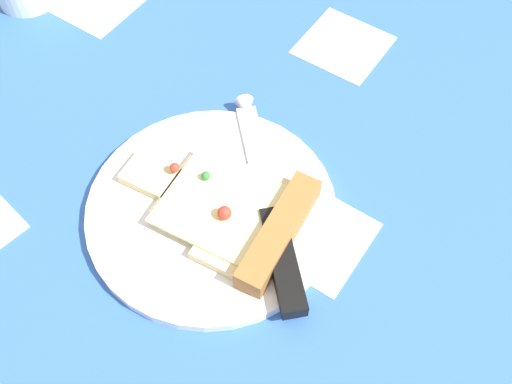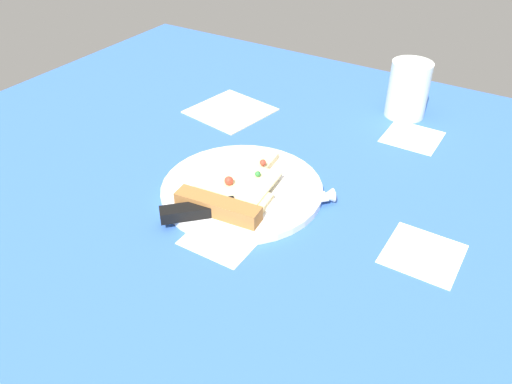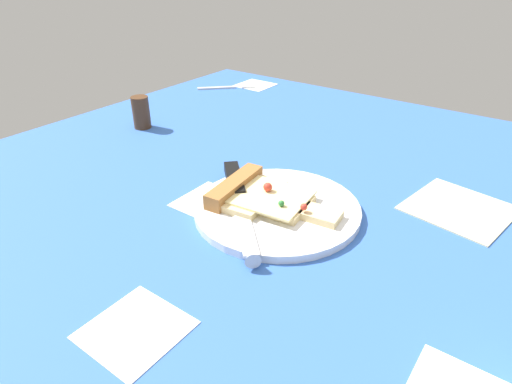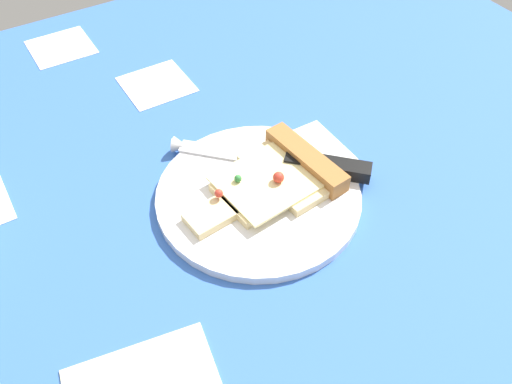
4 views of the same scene
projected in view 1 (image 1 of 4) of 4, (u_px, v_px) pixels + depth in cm
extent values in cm
cube|color=#3360B7|center=(207.00, 262.00, 56.08)|extent=(112.52, 112.52, 3.00)
cube|color=white|center=(316.00, 237.00, 55.94)|extent=(9.00, 9.00, 0.20)
cube|color=white|center=(98.00, 4.00, 73.20)|extent=(9.00, 9.00, 0.20)
cube|color=white|center=(343.00, 46.00, 69.30)|extent=(9.00, 9.00, 0.20)
cylinder|color=silver|center=(212.00, 210.00, 56.73)|extent=(23.22, 23.22, 1.10)
cube|color=beige|center=(249.00, 222.00, 54.82)|extent=(7.13, 11.57, 1.00)
cube|color=beige|center=(197.00, 197.00, 56.23)|extent=(6.33, 7.75, 1.00)
cube|color=beige|center=(151.00, 176.00, 57.51)|extent=(5.55, 4.13, 1.00)
cube|color=#F2E099|center=(220.00, 205.00, 55.05)|extent=(10.92, 10.21, 0.30)
cube|color=#9E6633|center=(279.00, 232.00, 53.55)|extent=(3.86, 12.21, 2.20)
sphere|color=red|center=(229.00, 215.00, 53.52)|extent=(1.27, 1.27, 1.27)
sphere|color=red|center=(175.00, 168.00, 56.51)|extent=(0.94, 0.94, 0.94)
sphere|color=#2D7A38|center=(206.00, 176.00, 56.07)|extent=(0.85, 0.85, 0.85)
cube|color=silver|center=(257.00, 154.00, 59.34)|extent=(9.90, 9.90, 0.30)
cone|color=silver|center=(246.00, 108.00, 62.54)|extent=(2.83, 2.83, 2.00)
cube|color=black|center=(283.00, 261.00, 52.39)|extent=(8.62, 8.63, 1.60)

